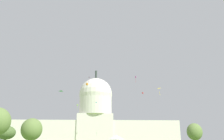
% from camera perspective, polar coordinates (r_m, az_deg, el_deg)
% --- Properties ---
extents(capitol_building, '(146.90, 30.38, 67.03)m').
position_cam_1_polar(capitol_building, '(225.87, -3.93, -11.52)').
color(capitol_building, silver).
rests_on(capitol_building, ground_plane).
extents(tree_east_near, '(7.90, 7.27, 9.46)m').
position_cam_1_polar(tree_east_near, '(106.52, 18.64, -13.46)').
color(tree_east_near, '#42301E').
rests_on(tree_east_near, ground_plane).
extents(tree_west_mid, '(12.13, 12.35, 12.21)m').
position_cam_1_polar(tree_west_mid, '(115.14, -18.16, -12.98)').
color(tree_west_mid, brown).
rests_on(tree_west_mid, ground_plane).
extents(tree_west_near, '(11.90, 11.61, 9.66)m').
position_cam_1_polar(tree_west_near, '(130.68, -23.41, -13.21)').
color(tree_west_near, brown).
rests_on(tree_west_near, ground_plane).
extents(kite_turquoise_mid, '(0.91, 0.91, 0.72)m').
position_cam_1_polar(kite_turquoise_mid, '(197.26, -3.68, -7.52)').
color(kite_turquoise_mid, teal).
extents(kite_black_low, '(1.03, 1.79, 3.33)m').
position_cam_1_polar(kite_black_low, '(172.87, -3.63, -13.99)').
color(kite_black_low, black).
extents(kite_orange_mid, '(1.26, 1.27, 3.12)m').
position_cam_1_polar(kite_orange_mid, '(127.91, -5.83, -3.30)').
color(kite_orange_mid, orange).
extents(kite_lime_mid, '(0.94, 0.93, 4.09)m').
position_cam_1_polar(kite_lime_mid, '(167.13, -8.03, -8.10)').
color(kite_lime_mid, '#8CD133').
extents(kite_green_mid, '(1.45, 1.17, 0.30)m').
position_cam_1_polar(kite_green_mid, '(83.79, -11.71, -4.92)').
color(kite_green_mid, green).
extents(kite_red_mid, '(1.08, 1.10, 1.09)m').
position_cam_1_polar(kite_red_mid, '(159.13, 7.12, -5.32)').
color(kite_red_mid, red).
extents(kite_violet_mid, '(1.28, 1.50, 2.18)m').
position_cam_1_polar(kite_violet_mid, '(100.76, -5.55, -1.90)').
color(kite_violet_mid, purple).
extents(kite_yellow_mid, '(1.39, 1.34, 1.92)m').
position_cam_1_polar(kite_yellow_mid, '(82.46, 10.75, -4.60)').
color(kite_yellow_mid, yellow).
extents(kite_magenta_high, '(0.70, 0.83, 4.42)m').
position_cam_1_polar(kite_magenta_high, '(169.17, 5.53, -1.79)').
color(kite_magenta_high, '#D1339E').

